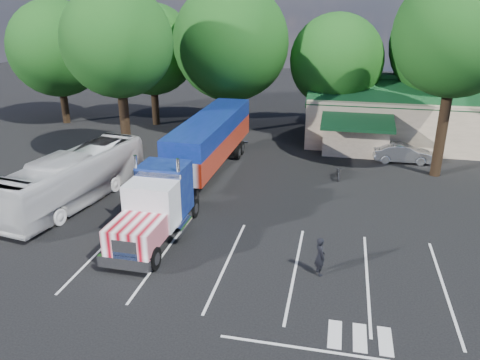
% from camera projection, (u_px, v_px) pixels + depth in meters
% --- Properties ---
extents(ground, '(120.00, 120.00, 0.00)m').
position_uv_depth(ground, '(251.00, 210.00, 27.39)').
color(ground, black).
rests_on(ground, ground).
extents(event_hall, '(24.20, 14.12, 5.55)m').
position_uv_depth(event_hall, '(448.00, 116.00, 40.09)').
color(event_hall, beige).
rests_on(event_hall, ground).
extents(tree_row_a, '(9.00, 9.00, 11.68)m').
position_uv_depth(tree_row_a, '(57.00, 49.00, 44.18)').
color(tree_row_a, black).
rests_on(tree_row_a, ground).
extents(tree_row_b, '(8.40, 8.40, 11.35)m').
position_uv_depth(tree_row_b, '(152.00, 50.00, 43.59)').
color(tree_row_b, black).
rests_on(tree_row_b, ground).
extents(tree_row_c, '(10.00, 10.00, 13.05)m').
position_uv_depth(tree_row_c, '(231.00, 43.00, 40.22)').
color(tree_row_c, black).
rests_on(tree_row_c, ground).
extents(tree_row_d, '(8.00, 8.00, 10.60)m').
position_uv_depth(tree_row_d, '(336.00, 61.00, 40.15)').
color(tree_row_d, black).
rests_on(tree_row_d, ground).
extents(tree_row_e, '(9.60, 9.60, 12.90)m').
position_uv_depth(tree_row_e, '(450.00, 44.00, 38.28)').
color(tree_row_e, black).
rests_on(tree_row_e, ground).
extents(tree_near_left, '(7.60, 7.60, 12.65)m').
position_uv_depth(tree_near_left, '(118.00, 42.00, 31.75)').
color(tree_near_left, black).
rests_on(tree_near_left, ground).
extents(tree_near_right, '(8.00, 8.00, 13.50)m').
position_uv_depth(tree_near_right, '(457.00, 35.00, 29.42)').
color(tree_near_right, black).
rests_on(tree_near_right, ground).
extents(semi_truck, '(3.35, 20.35, 4.25)m').
position_uv_depth(semi_truck, '(200.00, 151.00, 30.04)').
color(semi_truck, black).
rests_on(semi_truck, ground).
extents(woman, '(0.69, 0.79, 1.81)m').
position_uv_depth(woman, '(320.00, 256.00, 20.75)').
color(woman, black).
rests_on(woman, ground).
extents(bicycle, '(0.68, 1.75, 0.90)m').
position_uv_depth(bicycle, '(338.00, 172.00, 32.07)').
color(bicycle, black).
rests_on(bicycle, ground).
extents(tour_bus, '(4.28, 11.45, 3.11)m').
position_uv_depth(tour_bus, '(75.00, 178.00, 28.00)').
color(tour_bus, silver).
rests_on(tour_bus, ground).
extents(silver_sedan, '(4.39, 1.77, 1.42)m').
position_uv_depth(silver_sedan, '(403.00, 153.00, 35.21)').
color(silver_sedan, '#9EA1A5').
rests_on(silver_sedan, ground).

